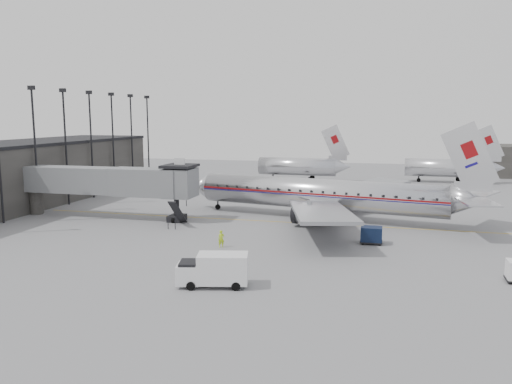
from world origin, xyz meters
TOP-DOWN VIEW (x-y plane):
  - ground at (0.00, 0.00)m, footprint 160.00×160.00m
  - terminal at (-34.00, 10.00)m, footprint 12.00×46.00m
  - apron_line at (3.00, 6.00)m, footprint 60.00×0.15m
  - jet_bridge at (-16.66, 3.67)m, footprint 21.00×6.20m
  - floodlight_masts at (-27.50, 13.00)m, footprint 0.90×42.25m
  - distant_aircraft_near at (-1.79, 42.00)m, footprint 16.39×3.20m
  - distant_aircraft_mid at (24.21, 46.00)m, footprint 16.39×3.20m
  - airliner at (6.70, 8.87)m, footprint 35.39×32.51m
  - service_van at (1.76, -16.01)m, footprint 5.17×2.90m
  - baggage_cart_navy at (12.12, -1.37)m, footprint 2.02×1.54m
  - ramp_worker at (-0.94, -6.00)m, footprint 0.67×0.58m

SIDE VIEW (x-z plane):
  - ground at x=0.00m, z-range 0.00..0.00m
  - apron_line at x=3.00m, z-range 0.00..0.01m
  - ramp_worker at x=-0.94m, z-range 0.00..1.56m
  - baggage_cart_navy at x=12.12m, z-range 0.05..1.63m
  - service_van at x=1.76m, z-range 0.06..2.36m
  - distant_aircraft_near at x=-1.79m, z-range -2.40..7.86m
  - distant_aircraft_mid at x=24.21m, z-range -2.40..7.86m
  - airliner at x=6.70m, z-range -2.80..8.48m
  - terminal at x=-34.00m, z-range 0.00..8.00m
  - jet_bridge at x=-16.66m, z-range 0.63..7.73m
  - floodlight_masts at x=-27.50m, z-range 0.74..15.99m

